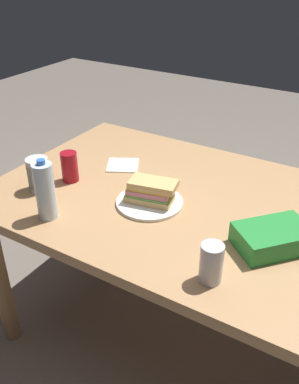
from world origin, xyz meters
TOP-DOWN VIEW (x-y plane):
  - ground_plane at (0.00, 0.00)m, footprint 8.00×8.00m
  - dining_table at (0.00, 0.00)m, footprint 1.44×0.95m
  - paper_plate at (-0.08, -0.09)m, footprint 0.25×0.25m
  - sandwich at (-0.08, -0.09)m, footprint 0.20×0.13m
  - soda_can_red at (-0.45, -0.11)m, footprint 0.07×0.07m
  - chip_bag at (0.38, -0.11)m, footprint 0.26×0.27m
  - plastic_cup_stack at (-0.50, -0.22)m, footprint 0.08×0.08m
  - water_bottle_spare at (-0.34, -0.35)m, footprint 0.07×0.07m
  - soda_can_silver at (0.27, -0.35)m, footprint 0.07×0.07m
  - paper_napkin at (-0.34, 0.11)m, footprint 0.18×0.18m

SIDE VIEW (x-z plane):
  - ground_plane at x=0.00m, z-range 0.00..0.00m
  - dining_table at x=0.00m, z-range 0.27..1.01m
  - paper_napkin at x=-0.34m, z-range 0.73..0.74m
  - paper_plate at x=-0.08m, z-range 0.73..0.75m
  - chip_bag at x=0.38m, z-range 0.73..0.80m
  - sandwich at x=-0.08m, z-range 0.75..0.83m
  - soda_can_red at x=-0.45m, z-range 0.73..0.86m
  - soda_can_silver at x=0.27m, z-range 0.73..0.86m
  - plastic_cup_stack at x=-0.50m, z-range 0.73..0.87m
  - water_bottle_spare at x=-0.34m, z-range 0.73..0.95m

